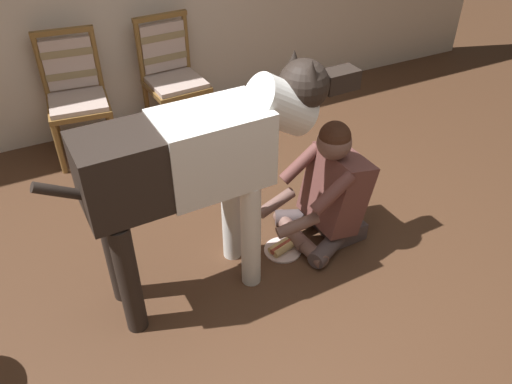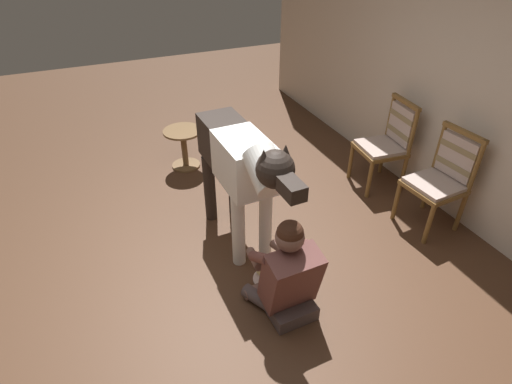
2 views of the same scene
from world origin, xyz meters
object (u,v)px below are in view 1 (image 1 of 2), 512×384
Objects in this scene: large_dog at (202,159)px; hot_dog_on_plate at (283,248)px; dining_chair_right_of_pair at (171,71)px; person_sitting_on_floor at (329,193)px; dining_chair_left_of_pair at (75,90)px.

hot_dog_on_plate is at bearing 1.65° from large_dog.
person_sitting_on_floor is at bearing -78.07° from dining_chair_right_of_pair.
dining_chair_left_of_pair is 0.56× the size of large_dog.
dining_chair_right_of_pair is at bearing 101.93° from person_sitting_on_floor.
dining_chair_right_of_pair is 0.56× the size of large_dog.
dining_chair_right_of_pair is 1.15× the size of person_sitting_on_floor.
dining_chair_left_of_pair is 1.15× the size of person_sitting_on_floor.
person_sitting_on_floor is at bearing -57.21° from dining_chair_left_of_pair.
hot_dog_on_plate is (-0.33, -0.01, -0.32)m from person_sitting_on_floor.
person_sitting_on_floor is 0.46m from hot_dog_on_plate.
large_dog is at bearing -79.60° from dining_chair_left_of_pair.
dining_chair_left_of_pair is 1.90m from large_dog.
dining_chair_left_of_pair is at bearing 100.40° from large_dog.
dining_chair_left_of_pair is at bearing -179.98° from dining_chair_right_of_pair.
hot_dog_on_plate is at bearing -178.35° from person_sitting_on_floor.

